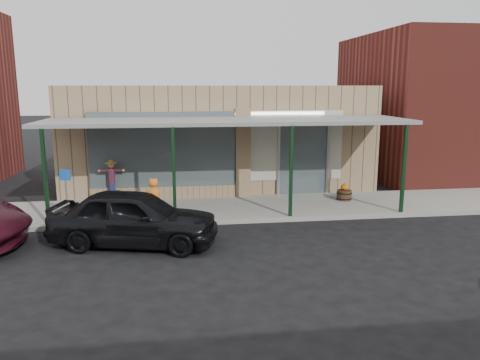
{
  "coord_description": "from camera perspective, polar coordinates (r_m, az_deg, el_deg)",
  "views": [
    {
      "loc": [
        -1.66,
        -11.77,
        4.17
      ],
      "look_at": [
        0.26,
        2.6,
        1.26
      ],
      "focal_mm": 35.0,
      "sensor_mm": 36.0,
      "label": 1
    }
  ],
  "objects": [
    {
      "name": "ground",
      "position": [
        12.6,
        0.39,
        -7.99
      ],
      "size": [
        120.0,
        120.0,
        0.0
      ],
      "primitive_type": "plane",
      "color": "black",
      "rests_on": "ground"
    },
    {
      "name": "awning",
      "position": [
        15.47,
        -1.44,
        7.04
      ],
      "size": [
        12.0,
        3.0,
        3.04
      ],
      "color": "slate",
      "rests_on": "ground"
    },
    {
      "name": "parked_sedan",
      "position": [
        12.74,
        -12.76,
        -4.48
      ],
      "size": [
        4.73,
        2.78,
        1.66
      ],
      "rotation": [
        0.0,
        0.0,
        1.33
      ],
      "color": "black",
      "rests_on": "ground"
    },
    {
      "name": "sidewalk",
      "position": [
        15.99,
        -1.41,
        -3.5
      ],
      "size": [
        40.0,
        3.2,
        0.15
      ],
      "primitive_type": "cube",
      "color": "gray",
      "rests_on": "ground"
    },
    {
      "name": "handicap_sign",
      "position": [
        14.86,
        -20.44,
        -0.96
      ],
      "size": [
        0.33,
        0.07,
        1.61
      ],
      "rotation": [
        0.0,
        0.0,
        -0.15
      ],
      "color": "gray",
      "rests_on": "sidewalk"
    },
    {
      "name": "barrel_scarecrow",
      "position": [
        17.08,
        -15.32,
        -0.91
      ],
      "size": [
        0.92,
        0.61,
        1.52
      ],
      "rotation": [
        0.0,
        0.0,
        -0.04
      ],
      "color": "#492F1D",
      "rests_on": "sidewalk"
    },
    {
      "name": "storefront",
      "position": [
        20.11,
        -2.85,
        5.4
      ],
      "size": [
        12.0,
        6.25,
        4.2
      ],
      "color": "#907858",
      "rests_on": "ground"
    },
    {
      "name": "barrel_pumpkin",
      "position": [
        17.25,
        12.58,
        -1.66
      ],
      "size": [
        0.7,
        0.7,
        0.63
      ],
      "rotation": [
        0.0,
        0.0,
        -0.43
      ],
      "color": "#492F1D",
      "rests_on": "sidewalk"
    },
    {
      "name": "block_buildings_near",
      "position": [
        21.29,
        2.34,
        10.25
      ],
      "size": [
        61.0,
        8.0,
        8.0
      ],
      "color": "maroon",
      "rests_on": "ground"
    }
  ]
}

